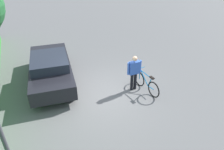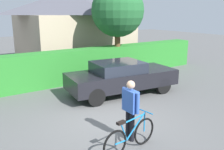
% 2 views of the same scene
% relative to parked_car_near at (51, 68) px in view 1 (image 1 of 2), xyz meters
% --- Properties ---
extents(ground_plane, '(60.00, 60.00, 0.00)m').
position_rel_parked_car_near_xyz_m(ground_plane, '(-1.87, -1.85, -0.72)').
color(ground_plane, '#575757').
extents(parked_car_near, '(4.62, 2.27, 1.35)m').
position_rel_parked_car_near_xyz_m(parked_car_near, '(0.00, 0.00, 0.00)').
color(parked_car_near, black).
rests_on(parked_car_near, ground).
extents(bicycle, '(1.68, 0.50, 0.91)m').
position_rel_parked_car_near_xyz_m(bicycle, '(-2.40, -3.60, -0.33)').
color(bicycle, black).
rests_on(bicycle, ground).
extents(person_rider, '(0.22, 0.66, 1.61)m').
position_rel_parked_car_near_xyz_m(person_rider, '(-2.06, -3.16, 0.22)').
color(person_rider, black).
rests_on(person_rider, ground).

